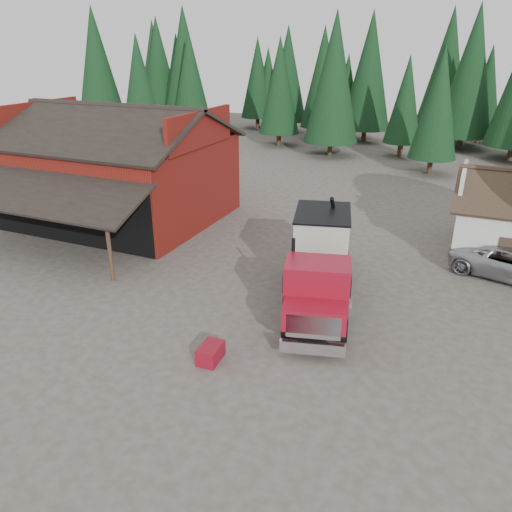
% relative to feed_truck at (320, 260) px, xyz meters
% --- Properties ---
extents(ground, '(120.00, 120.00, 0.00)m').
position_rel_feed_truck_xyz_m(ground, '(-4.00, -4.03, -1.95)').
color(ground, '#494239').
rests_on(ground, ground).
extents(red_barn, '(12.80, 13.63, 7.18)m').
position_rel_feed_truck_xyz_m(red_barn, '(-15.00, 5.87, 0.75)').
color(red_barn, maroon).
rests_on(red_barn, ground).
extents(conifer_backdrop, '(76.00, 16.00, 16.00)m').
position_rel_feed_truck_xyz_m(conifer_backdrop, '(-4.00, 37.97, -1.95)').
color(conifer_backdrop, black).
rests_on(conifer_backdrop, ground).
extents(near_pine_a, '(4.40, 4.40, 11.40)m').
position_rel_feed_truck_xyz_m(near_pine_a, '(-26.00, 23.97, 4.45)').
color(near_pine_a, '#382619').
rests_on(near_pine_a, ground).
extents(near_pine_b, '(3.96, 3.96, 10.40)m').
position_rel_feed_truck_xyz_m(near_pine_b, '(2.00, 25.97, 3.94)').
color(near_pine_b, '#382619').
rests_on(near_pine_b, ground).
extents(near_pine_d, '(5.28, 5.28, 13.40)m').
position_rel_feed_truck_xyz_m(near_pine_d, '(-8.00, 29.97, 5.45)').
color(near_pine_d, '#382619').
rests_on(near_pine_d, ground).
extents(feed_truck, '(4.67, 9.54, 4.16)m').
position_rel_feed_truck_xyz_m(feed_truck, '(0.00, 0.00, 0.00)').
color(feed_truck, black).
rests_on(feed_truck, ground).
extents(silver_car, '(6.09, 3.89, 1.57)m').
position_rel_feed_truck_xyz_m(silver_car, '(7.81, 5.97, -1.16)').
color(silver_car, '#A6A7AD').
rests_on(silver_car, ground).
extents(equip_box, '(0.77, 1.14, 0.60)m').
position_rel_feed_truck_xyz_m(equip_box, '(-2.19, -5.85, -1.65)').
color(equip_box, maroon).
rests_on(equip_box, ground).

